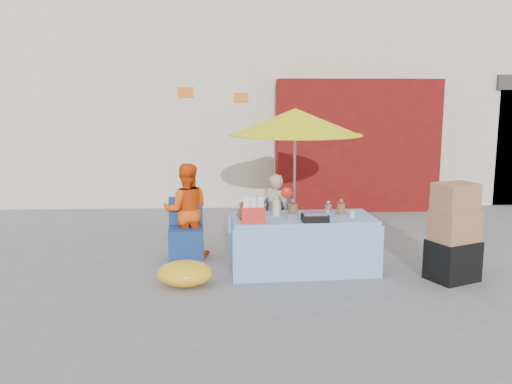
{
  "coord_description": "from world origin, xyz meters",
  "views": [
    {
      "loc": [
        -0.31,
        -6.48,
        2.23
      ],
      "look_at": [
        0.02,
        0.6,
        1.0
      ],
      "focal_mm": 38.0,
      "sensor_mm": 36.0,
      "label": 1
    }
  ],
  "objects_px": {
    "market_table": "(302,243)",
    "vendor_beige": "(274,215)",
    "vendor_orange": "(186,210)",
    "chair_right": "(275,240)",
    "box_stack": "(454,236)",
    "umbrella": "(295,122)",
    "chair_left": "(186,241)"
  },
  "relations": [
    {
      "from": "vendor_orange",
      "to": "umbrella",
      "type": "relative_size",
      "value": 0.64
    },
    {
      "from": "chair_left",
      "to": "chair_right",
      "type": "xyz_separation_m",
      "value": [
        1.25,
        0.0,
        0.0
      ]
    },
    {
      "from": "vendor_beige",
      "to": "chair_right",
      "type": "bearing_deg",
      "value": 85.41
    },
    {
      "from": "chair_right",
      "to": "chair_left",
      "type": "bearing_deg",
      "value": 175.9
    },
    {
      "from": "vendor_orange",
      "to": "vendor_beige",
      "type": "distance_m",
      "value": 1.25
    },
    {
      "from": "vendor_orange",
      "to": "umbrella",
      "type": "bearing_deg",
      "value": -178.58
    },
    {
      "from": "chair_right",
      "to": "vendor_orange",
      "type": "height_order",
      "value": "vendor_orange"
    },
    {
      "from": "chair_right",
      "to": "box_stack",
      "type": "distance_m",
      "value": 2.39
    },
    {
      "from": "vendor_orange",
      "to": "box_stack",
      "type": "distance_m",
      "value": 3.57
    },
    {
      "from": "chair_right",
      "to": "vendor_orange",
      "type": "bearing_deg",
      "value": 169.76
    },
    {
      "from": "vendor_orange",
      "to": "box_stack",
      "type": "relative_size",
      "value": 1.09
    },
    {
      "from": "chair_left",
      "to": "umbrella",
      "type": "relative_size",
      "value": 0.41
    },
    {
      "from": "umbrella",
      "to": "vendor_orange",
      "type": "bearing_deg",
      "value": -174.47
    },
    {
      "from": "market_table",
      "to": "chair_left",
      "type": "height_order",
      "value": "market_table"
    },
    {
      "from": "vendor_orange",
      "to": "umbrella",
      "type": "xyz_separation_m",
      "value": [
        1.55,
        0.15,
        1.22
      ]
    },
    {
      "from": "chair_right",
      "to": "vendor_beige",
      "type": "relative_size",
      "value": 0.72
    },
    {
      "from": "vendor_beige",
      "to": "umbrella",
      "type": "height_order",
      "value": "umbrella"
    },
    {
      "from": "market_table",
      "to": "chair_right",
      "type": "distance_m",
      "value": 0.68
    },
    {
      "from": "vendor_beige",
      "to": "box_stack",
      "type": "height_order",
      "value": "box_stack"
    },
    {
      "from": "chair_left",
      "to": "vendor_beige",
      "type": "xyz_separation_m",
      "value": [
        1.25,
        0.13,
        0.34
      ]
    },
    {
      "from": "vendor_orange",
      "to": "chair_right",
      "type": "bearing_deg",
      "value": 169.76
    },
    {
      "from": "umbrella",
      "to": "chair_left",
      "type": "bearing_deg",
      "value": -169.62
    },
    {
      "from": "market_table",
      "to": "box_stack",
      "type": "relative_size",
      "value": 1.58
    },
    {
      "from": "market_table",
      "to": "chair_left",
      "type": "xyz_separation_m",
      "value": [
        -1.55,
        0.59,
        -0.11
      ]
    },
    {
      "from": "chair_left",
      "to": "box_stack",
      "type": "distance_m",
      "value": 3.54
    },
    {
      "from": "umbrella",
      "to": "vendor_beige",
      "type": "bearing_deg",
      "value": -153.43
    },
    {
      "from": "market_table",
      "to": "vendor_beige",
      "type": "bearing_deg",
      "value": 108.96
    },
    {
      "from": "vendor_beige",
      "to": "chair_left",
      "type": "bearing_deg",
      "value": 2.02
    },
    {
      "from": "market_table",
      "to": "vendor_orange",
      "type": "distance_m",
      "value": 1.74
    },
    {
      "from": "vendor_orange",
      "to": "box_stack",
      "type": "xyz_separation_m",
      "value": [
        3.36,
        -1.2,
        -0.1
      ]
    },
    {
      "from": "market_table",
      "to": "chair_left",
      "type": "distance_m",
      "value": 1.67
    },
    {
      "from": "vendor_orange",
      "to": "vendor_beige",
      "type": "bearing_deg",
      "value": 175.9
    }
  ]
}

